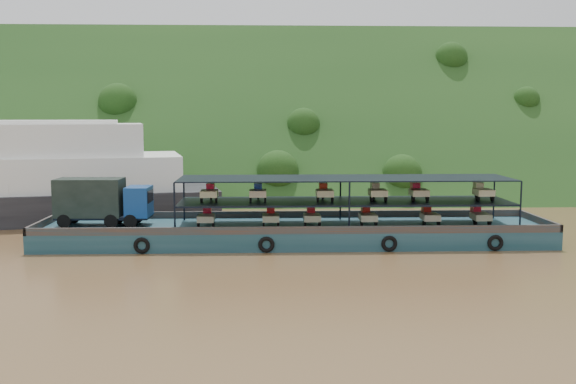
{
  "coord_description": "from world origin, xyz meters",
  "views": [
    {
      "loc": [
        -3.76,
        -44.15,
        8.84
      ],
      "look_at": [
        -2.0,
        3.0,
        3.2
      ],
      "focal_mm": 40.0,
      "sensor_mm": 36.0,
      "label": 1
    }
  ],
  "objects": [
    {
      "name": "cargo_barge",
      "position": [
        -2.67,
        0.14,
        1.12
      ],
      "size": [
        35.0,
        7.18,
        4.54
      ],
      "color": "#123A42",
      "rests_on": "ground"
    },
    {
      "name": "hillside",
      "position": [
        0.0,
        36.0,
        0.0
      ],
      "size": [
        140.0,
        39.6,
        39.6
      ],
      "primitive_type": "cube",
      "rotation": [
        0.79,
        0.0,
        0.0
      ],
      "color": "#183914",
      "rests_on": "ground"
    },
    {
      "name": "ground",
      "position": [
        0.0,
        0.0,
        0.0
      ],
      "size": [
        160.0,
        160.0,
        0.0
      ],
      "primitive_type": "plane",
      "color": "brown",
      "rests_on": "ground"
    }
  ]
}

